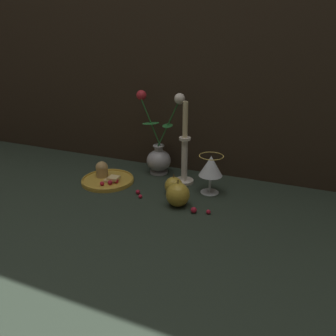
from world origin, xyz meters
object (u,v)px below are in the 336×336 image
Objects in this scene: wine_glass at (211,167)px; candlestick at (185,155)px; plate_with_pastries at (106,178)px; apple_beside_vase at (174,185)px; vase at (159,153)px; apple_near_glass at (178,195)px.

wine_glass is 0.44× the size of candlestick.
wine_glass is at bearing 8.80° from plate_with_pastries.
apple_beside_vase reaches higher than plate_with_pastries.
plate_with_pastries is 2.65× the size of apple_beside_vase.
apple_beside_vase is at bearing -50.76° from vase.
candlestick reaches higher than wine_glass.
vase is at bearing 126.40° from apple_near_glass.
plate_with_pastries is at bearing -158.14° from candlestick.
vase is 0.27m from wine_glass.
apple_near_glass is (0.05, -0.19, -0.07)m from candlestick.
wine_glass reaches higher than apple_near_glass.
apple_beside_vase is 0.09m from apple_near_glass.
apple_near_glass is at bearing -53.60° from vase.
apple_near_glass is (0.18, -0.24, -0.05)m from vase.
plate_with_pastries is 1.43× the size of wine_glass.
candlestick reaches higher than apple_near_glass.
vase reaches higher than wine_glass.
plate_with_pastries is at bearing -179.40° from apple_beside_vase.
wine_glass is at bearing -23.48° from candlestick.
wine_glass is at bearing 26.88° from apple_beside_vase.
wine_glass is 1.85× the size of apple_beside_vase.
plate_with_pastries is at bearing -171.20° from wine_glass.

